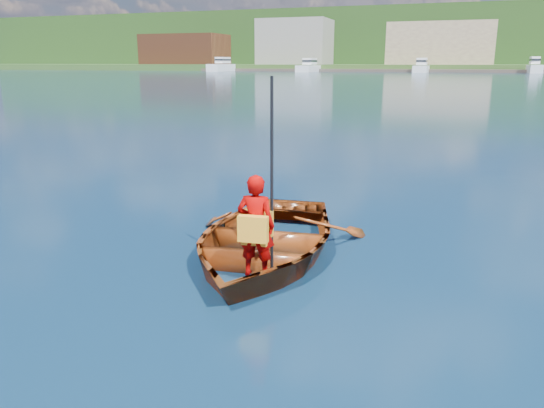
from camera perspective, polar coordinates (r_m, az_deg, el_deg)
ground at (r=7.37m, az=7.58°, el=-4.98°), size 600.00×600.00×0.00m
rowboat at (r=7.04m, az=-0.92°, el=-3.85°), size 2.90×3.84×0.75m
child_paddler at (r=6.03m, az=-1.72°, el=-2.34°), size 0.46×0.37×2.26m
shoreline at (r=243.54m, az=19.49°, el=15.97°), size 400.00×140.00×22.00m
dock at (r=154.99m, az=16.83°, el=13.55°), size 159.97×13.04×0.80m
waterfront_buildings at (r=172.12m, az=16.68°, el=16.09°), size 202.00×16.00×14.00m
marina_yachts at (r=150.21m, az=17.70°, el=13.85°), size 143.98×13.70×4.41m
hillside_trees at (r=243.15m, az=26.79°, el=16.94°), size 320.06×73.56×24.07m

